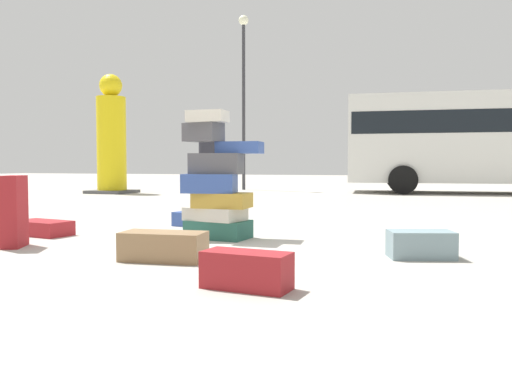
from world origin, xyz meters
name	(u,v)px	position (x,y,z in m)	size (l,w,h in m)	color
ground_plane	(233,243)	(0.00, 0.00, 0.00)	(80.00, 80.00, 0.00)	#ADA89E
suitcase_tower	(217,186)	(-0.35, 0.33, 0.65)	(0.96, 0.70, 1.58)	#26594C
suitcase_brown_right_side	(164,246)	(-0.24, -1.23, 0.14)	(0.80, 0.37, 0.28)	olive
suitcase_maroon_foreground_far	(14,211)	(-2.21, -1.03, 0.40)	(0.19, 0.39, 0.80)	maroon
suitcase_maroon_foreground_near	(42,228)	(-2.61, -0.14, 0.10)	(0.76, 0.41, 0.19)	maroon
suitcase_maroon_white_trunk	(247,270)	(0.90, -2.04, 0.14)	(0.65, 0.28, 0.28)	maroon
suitcase_slate_upright_blue	(421,244)	(2.09, -0.30, 0.13)	(0.62, 0.35, 0.27)	gray
suitcase_navy_behind_tower	(194,219)	(-1.18, 1.43, 0.11)	(0.55, 0.40, 0.21)	#334F99
person_bearded_onlooker	(207,164)	(-1.70, 3.08, 0.94)	(0.30, 0.33, 1.58)	black
yellow_dummy_statue	(112,141)	(-7.62, 8.81, 1.70)	(1.30, 1.30, 3.83)	yellow
parked_bus	(504,136)	(4.36, 12.64, 1.83)	(9.88, 3.49, 3.15)	silver
lamp_post	(244,77)	(-4.36, 12.33, 4.12)	(0.36, 0.36, 6.34)	#333338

